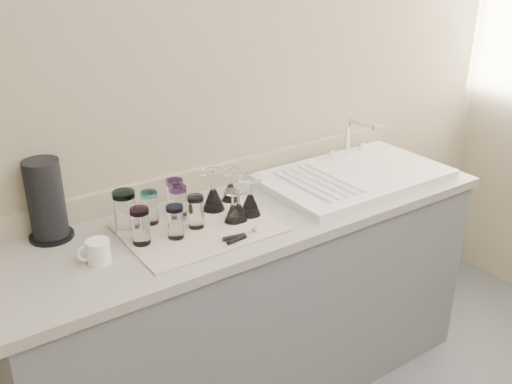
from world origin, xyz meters
TOP-DOWN VIEW (x-y plane):
  - counter_unit at (0.00, 1.20)m, footprint 2.06×0.62m
  - sink_unit at (0.55, 1.20)m, footprint 0.82×0.50m
  - dish_towel at (-0.25, 1.18)m, footprint 0.55×0.42m
  - tumbler_teal at (-0.49, 1.29)m, footprint 0.08×0.08m
  - tumbler_cyan at (-0.39, 1.31)m, footprint 0.06×0.06m
  - tumbler_purple at (-0.28, 1.28)m, footprint 0.07×0.07m
  - tumbler_magenta at (-0.48, 1.18)m, footprint 0.07×0.07m
  - tumbler_blue at (-0.36, 1.15)m, footprint 0.06×0.06m
  - tumbler_lavender at (-0.26, 1.18)m, footprint 0.06×0.06m
  - tumbler_extra at (-0.27, 1.34)m, footprint 0.07×0.07m
  - goblet_back_left at (-0.13, 1.28)m, footprint 0.09×0.09m
  - goblet_back_right at (-0.03, 1.32)m, footprint 0.08×0.08m
  - goblet_front_left at (-0.12, 1.14)m, footprint 0.07×0.07m
  - goblet_front_right at (-0.04, 1.16)m, footprint 0.09×0.09m
  - goblet_extra at (-0.10, 1.14)m, footprint 0.07×0.07m
  - can_opener at (-0.17, 1.01)m, footprint 0.13×0.05m
  - white_mug at (-0.65, 1.16)m, footprint 0.12×0.10m
  - paper_towel_roll at (-0.72, 1.42)m, footprint 0.16×0.16m

SIDE VIEW (x-z plane):
  - counter_unit at x=0.00m, z-range 0.00..0.90m
  - dish_towel at x=-0.25m, z-range 0.90..0.91m
  - can_opener at x=-0.17m, z-range 0.91..0.92m
  - sink_unit at x=0.55m, z-range 0.81..1.03m
  - white_mug at x=-0.65m, z-range 0.90..0.98m
  - goblet_extra at x=-0.10m, z-range 0.89..1.01m
  - goblet_front_left at x=-0.12m, z-range 0.89..1.01m
  - goblet_back_right at x=-0.03m, z-range 0.89..1.02m
  - goblet_front_right at x=-0.04m, z-range 0.88..1.04m
  - goblet_back_left at x=-0.13m, z-range 0.88..1.04m
  - tumbler_blue at x=-0.36m, z-range 0.91..1.03m
  - tumbler_lavender at x=-0.26m, z-range 0.91..1.03m
  - tumbler_cyan at x=-0.39m, z-range 0.91..1.04m
  - tumbler_magenta at x=-0.48m, z-range 0.91..1.04m
  - tumbler_purple at x=-0.28m, z-range 0.91..1.04m
  - tumbler_extra at x=-0.27m, z-range 0.91..1.05m
  - tumbler_teal at x=-0.49m, z-range 0.91..1.07m
  - paper_towel_roll at x=-0.72m, z-range 0.90..1.19m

